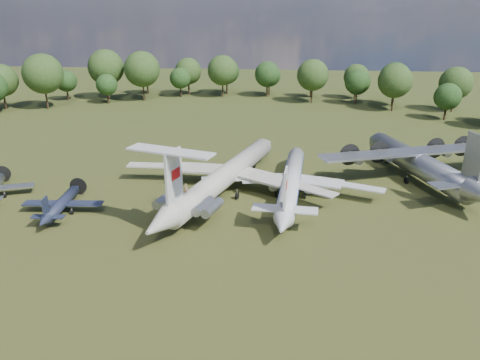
# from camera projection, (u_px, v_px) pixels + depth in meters

# --- Properties ---
(ground) EXTENTS (300.00, 300.00, 0.00)m
(ground) POSITION_uv_depth(u_px,v_px,m) (190.00, 201.00, 71.91)
(ground) COLOR #254416
(ground) RESTS_ON ground
(il62_airliner) EXTENTS (48.32, 55.31, 4.57)m
(il62_airliner) POSITION_uv_depth(u_px,v_px,m) (226.00, 179.00, 74.20)
(il62_airliner) COLOR silver
(il62_airliner) RESTS_ON ground
(tu104_jet) EXTENTS (31.43, 40.12, 3.79)m
(tu104_jet) POSITION_uv_depth(u_px,v_px,m) (291.00, 184.00, 73.14)
(tu104_jet) COLOR silver
(tu104_jet) RESTS_ON ground
(an12_transport) EXTENTS (44.36, 46.88, 5.01)m
(an12_transport) POSITION_uv_depth(u_px,v_px,m) (417.00, 166.00, 79.27)
(an12_transport) COLOR #A8ACB0
(an12_transport) RESTS_ON ground
(small_prop_west) EXTENTS (12.50, 16.38, 2.29)m
(small_prop_west) POSITION_uv_depth(u_px,v_px,m) (62.00, 206.00, 67.22)
(small_prop_west) COLOR black
(small_prop_west) RESTS_ON ground
(person_on_il62) EXTENTS (0.60, 0.42, 1.58)m
(person_on_il62) POSITION_uv_depth(u_px,v_px,m) (186.00, 189.00, 62.08)
(person_on_il62) COLOR #97724D
(person_on_il62) RESTS_ON il62_airliner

